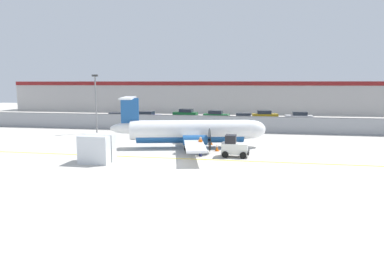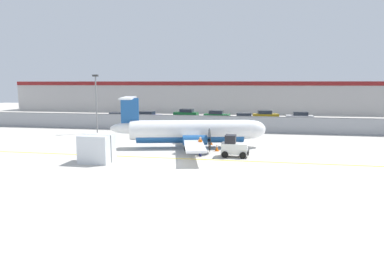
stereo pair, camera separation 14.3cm
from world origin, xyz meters
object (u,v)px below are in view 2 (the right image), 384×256
object	(u,v)px
traffic_cone_near_right	(224,151)
parked_car_1	(148,116)
ground_crew_worker	(200,145)
traffic_cone_near_left	(201,144)
cargo_container	(97,149)
apron_light_pole	(96,99)
traffic_cone_far_left	(217,148)
parked_car_2	(186,113)
parked_car_0	(117,117)
commuter_airplane	(193,131)
traffic_cone_far_right	(211,142)
parked_car_3	(217,115)
baggage_tug	(234,147)
parked_car_6	(300,117)
parked_car_5	(265,115)
parked_car_4	(244,118)

from	to	relation	value
traffic_cone_near_right	parked_car_1	world-z (taller)	parked_car_1
ground_crew_worker	traffic_cone_near_left	size ratio (longest dim) A/B	2.66
cargo_container	apron_light_pole	size ratio (longest dim) A/B	0.34
traffic_cone_far_left	parked_car_2	world-z (taller)	parked_car_2
cargo_container	parked_car_0	size ratio (longest dim) A/B	0.56
commuter_airplane	traffic_cone_far_right	distance (m)	2.78
parked_car_3	traffic_cone_far_right	bearing A→B (deg)	-79.62
baggage_tug	parked_car_0	bearing A→B (deg)	134.26
traffic_cone_far_left	parked_car_0	size ratio (longest dim) A/B	0.15
baggage_tug	traffic_cone_near_left	bearing A→B (deg)	132.86
traffic_cone_near_left	parked_car_6	size ratio (longest dim) A/B	0.15
commuter_airplane	traffic_cone_near_right	world-z (taller)	commuter_airplane
baggage_tug	ground_crew_worker	world-z (taller)	baggage_tug
apron_light_pole	parked_car_1	bearing A→B (deg)	78.68
parked_car_6	traffic_cone_near_right	bearing A→B (deg)	71.23
parked_car_1	parked_car_5	xyz separation A→B (m)	(18.74, 4.96, 0.00)
parked_car_5	parked_car_6	xyz separation A→B (m)	(5.26, -1.74, 0.00)
parked_car_5	parked_car_0	bearing A→B (deg)	-166.98
cargo_container	parked_car_2	size ratio (longest dim) A/B	0.56
traffic_cone_far_right	parked_car_4	bearing A→B (deg)	80.78
commuter_airplane	cargo_container	size ratio (longest dim) A/B	6.53
cargo_container	parked_car_6	bearing A→B (deg)	59.07
commuter_airplane	parked_car_3	xyz separation A→B (m)	(-0.15, 23.96, -0.71)
traffic_cone_near_left	parked_car_4	bearing A→B (deg)	79.33
traffic_cone_far_right	parked_car_6	bearing A→B (deg)	62.19
parked_car_1	parked_car_6	world-z (taller)	same
ground_crew_worker	parked_car_3	size ratio (longest dim) A/B	0.39
traffic_cone_far_left	traffic_cone_far_right	size ratio (longest dim) A/B	1.00
parked_car_0	parked_car_5	bearing A→B (deg)	-156.12
traffic_cone_near_right	parked_car_3	size ratio (longest dim) A/B	0.15
ground_crew_worker	traffic_cone_near_right	xyz separation A→B (m)	(1.98, 1.09, -0.64)
parked_car_1	parked_car_6	distance (m)	24.22
baggage_tug	parked_car_1	world-z (taller)	baggage_tug
parked_car_6	ground_crew_worker	bearing A→B (deg)	68.40
cargo_container	traffic_cone_near_right	distance (m)	10.83
traffic_cone_near_left	parked_car_0	size ratio (longest dim) A/B	0.15
parked_car_3	commuter_airplane	bearing A→B (deg)	-83.62
ground_crew_worker	traffic_cone_far_left	xyz separation A→B (m)	(1.17, 2.56, -0.64)
parked_car_1	apron_light_pole	world-z (taller)	apron_light_pole
traffic_cone_near_left	parked_car_6	xyz separation A→B (m)	(12.27, 23.34, 0.58)
traffic_cone_far_left	parked_car_5	world-z (taller)	parked_car_5
baggage_tug	cargo_container	xyz separation A→B (m)	(-10.63, -3.85, 0.24)
parked_car_2	parked_car_3	size ratio (longest dim) A/B	1.00
traffic_cone_far_right	apron_light_pole	bearing A→B (deg)	159.56
traffic_cone_near_right	parked_car_0	size ratio (longest dim) A/B	0.15
parked_car_0	parked_car_4	distance (m)	19.69
parked_car_5	apron_light_pole	xyz separation A→B (m)	(-21.34, -17.95, 3.41)
parked_car_0	parked_car_5	world-z (taller)	same
parked_car_3	parked_car_6	world-z (taller)	same
parked_car_1	traffic_cone_far_right	bearing A→B (deg)	-50.75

